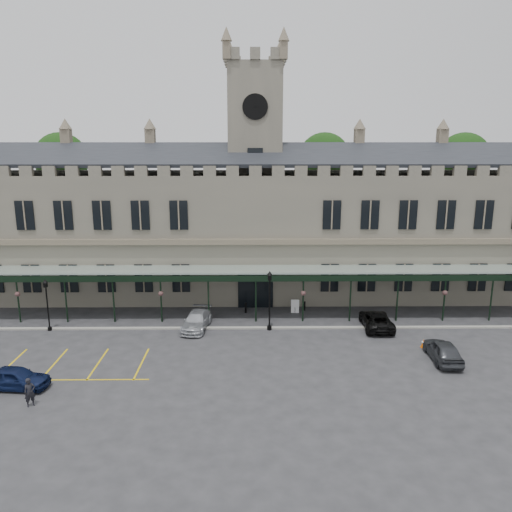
{
  "coord_description": "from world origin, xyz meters",
  "views": [
    {
      "loc": [
        -0.4,
        -32.99,
        15.0
      ],
      "look_at": [
        0.0,
        6.0,
        6.0
      ],
      "focal_mm": 35.0,
      "sensor_mm": 36.0,
      "label": 1
    }
  ],
  "objects_px": {
    "lamp_post_mid": "(270,295)",
    "car_van": "(376,320)",
    "sign_board": "(295,306)",
    "lamp_post_left": "(47,300)",
    "traffic_cone": "(423,343)",
    "clock_tower": "(255,161)",
    "car_right_a": "(443,351)",
    "person_a": "(30,392)",
    "station_building": "(255,229)",
    "car_taxi": "(197,321)",
    "car_left_a": "(16,378)"
  },
  "relations": [
    {
      "from": "station_building",
      "to": "traffic_cone",
      "type": "relative_size",
      "value": 91.72
    },
    {
      "from": "traffic_cone",
      "to": "car_right_a",
      "type": "xyz_separation_m",
      "value": [
        0.58,
        -2.26,
        0.42
      ]
    },
    {
      "from": "car_left_a",
      "to": "car_right_a",
      "type": "bearing_deg",
      "value": -76.5
    },
    {
      "from": "sign_board",
      "to": "person_a",
      "type": "relative_size",
      "value": 0.72
    },
    {
      "from": "car_left_a",
      "to": "car_right_a",
      "type": "height_order",
      "value": "car_right_a"
    },
    {
      "from": "lamp_post_mid",
      "to": "car_taxi",
      "type": "bearing_deg",
      "value": 176.73
    },
    {
      "from": "station_building",
      "to": "car_taxi",
      "type": "distance_m",
      "value": 12.8
    },
    {
      "from": "lamp_post_left",
      "to": "car_taxi",
      "type": "bearing_deg",
      "value": 1.46
    },
    {
      "from": "traffic_cone",
      "to": "sign_board",
      "type": "height_order",
      "value": "sign_board"
    },
    {
      "from": "car_van",
      "to": "person_a",
      "type": "relative_size",
      "value": 2.84
    },
    {
      "from": "clock_tower",
      "to": "car_left_a",
      "type": "bearing_deg",
      "value": -126.2
    },
    {
      "from": "station_building",
      "to": "car_taxi",
      "type": "height_order",
      "value": "station_building"
    },
    {
      "from": "station_building",
      "to": "lamp_post_mid",
      "type": "bearing_deg",
      "value": -84.21
    },
    {
      "from": "station_building",
      "to": "sign_board",
      "type": "xyz_separation_m",
      "value": [
        3.53,
        -6.59,
        -5.87
      ]
    },
    {
      "from": "station_building",
      "to": "lamp_post_mid",
      "type": "distance_m",
      "value": 11.29
    },
    {
      "from": "sign_board",
      "to": "person_a",
      "type": "bearing_deg",
      "value": -131.54
    },
    {
      "from": "station_building",
      "to": "car_taxi",
      "type": "relative_size",
      "value": 12.87
    },
    {
      "from": "station_building",
      "to": "person_a",
      "type": "relative_size",
      "value": 35.02
    },
    {
      "from": "car_van",
      "to": "car_right_a",
      "type": "xyz_separation_m",
      "value": [
        3.11,
        -6.32,
        0.07
      ]
    },
    {
      "from": "car_left_a",
      "to": "lamp_post_mid",
      "type": "bearing_deg",
      "value": -52.97
    },
    {
      "from": "car_taxi",
      "to": "person_a",
      "type": "relative_size",
      "value": 2.72
    },
    {
      "from": "lamp_post_left",
      "to": "clock_tower",
      "type": "bearing_deg",
      "value": 32.57
    },
    {
      "from": "lamp_post_mid",
      "to": "traffic_cone",
      "type": "bearing_deg",
      "value": -18.1
    },
    {
      "from": "car_right_a",
      "to": "person_a",
      "type": "xyz_separation_m",
      "value": [
        -26.2,
        -5.88,
        0.11
      ]
    },
    {
      "from": "car_van",
      "to": "person_a",
      "type": "height_order",
      "value": "person_a"
    },
    {
      "from": "lamp_post_mid",
      "to": "sign_board",
      "type": "distance_m",
      "value": 5.29
    },
    {
      "from": "lamp_post_left",
      "to": "traffic_cone",
      "type": "bearing_deg",
      "value": -7.31
    },
    {
      "from": "lamp_post_mid",
      "to": "car_van",
      "type": "xyz_separation_m",
      "value": [
        8.8,
        0.35,
        -2.26
      ]
    },
    {
      "from": "lamp_post_mid",
      "to": "car_taxi",
      "type": "distance_m",
      "value": 6.37
    },
    {
      "from": "car_left_a",
      "to": "car_right_a",
      "type": "relative_size",
      "value": 0.94
    },
    {
      "from": "lamp_post_mid",
      "to": "car_van",
      "type": "relative_size",
      "value": 1.02
    },
    {
      "from": "sign_board",
      "to": "person_a",
      "type": "xyz_separation_m",
      "value": [
        -16.73,
        -15.92,
        0.26
      ]
    },
    {
      "from": "car_van",
      "to": "sign_board",
      "type": "bearing_deg",
      "value": -28.54
    },
    {
      "from": "car_left_a",
      "to": "person_a",
      "type": "distance_m",
      "value": 2.78
    },
    {
      "from": "car_right_a",
      "to": "person_a",
      "type": "bearing_deg",
      "value": 14.61
    },
    {
      "from": "lamp_post_left",
      "to": "person_a",
      "type": "relative_size",
      "value": 2.51
    },
    {
      "from": "traffic_cone",
      "to": "sign_board",
      "type": "relative_size",
      "value": 0.53
    },
    {
      "from": "station_building",
      "to": "lamp_post_left",
      "type": "distance_m",
      "value": 20.24
    },
    {
      "from": "station_building",
      "to": "traffic_cone",
      "type": "bearing_deg",
      "value": -49.17
    },
    {
      "from": "car_taxi",
      "to": "car_van",
      "type": "height_order",
      "value": "same"
    },
    {
      "from": "clock_tower",
      "to": "person_a",
      "type": "relative_size",
      "value": 14.47
    },
    {
      "from": "lamp_post_left",
      "to": "car_left_a",
      "type": "bearing_deg",
      "value": -79.73
    },
    {
      "from": "sign_board",
      "to": "car_left_a",
      "type": "distance_m",
      "value": 23.11
    },
    {
      "from": "car_right_a",
      "to": "person_a",
      "type": "distance_m",
      "value": 26.85
    },
    {
      "from": "station_building",
      "to": "clock_tower",
      "type": "bearing_deg",
      "value": 90.0
    },
    {
      "from": "clock_tower",
      "to": "car_right_a",
      "type": "bearing_deg",
      "value": -52.13
    },
    {
      "from": "sign_board",
      "to": "car_van",
      "type": "xyz_separation_m",
      "value": [
        6.36,
        -3.72,
        0.08
      ]
    },
    {
      "from": "lamp_post_mid",
      "to": "person_a",
      "type": "relative_size",
      "value": 2.89
    },
    {
      "from": "car_taxi",
      "to": "car_right_a",
      "type": "height_order",
      "value": "car_right_a"
    },
    {
      "from": "car_left_a",
      "to": "car_van",
      "type": "height_order",
      "value": "car_left_a"
    }
  ]
}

